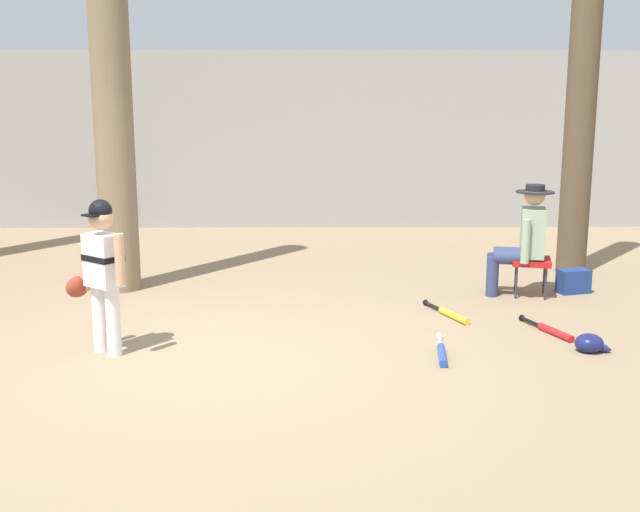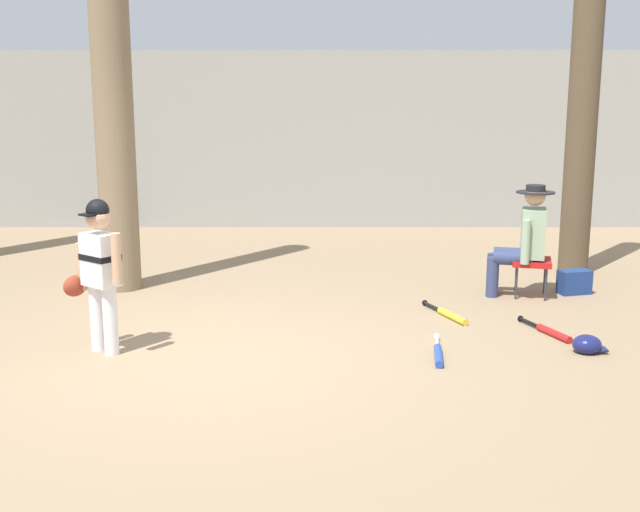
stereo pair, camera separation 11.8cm
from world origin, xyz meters
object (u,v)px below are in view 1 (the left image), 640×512
at_px(tree_behind_spectator, 581,98).
at_px(handbag_beside_stool, 573,281).
at_px(seated_spectator, 523,237).
at_px(batting_helmet_navy, 590,343).
at_px(folding_stool, 531,263).
at_px(bat_red_barrel, 552,331).
at_px(bat_yellow_trainer, 450,314).
at_px(tree_near_player, 109,31).
at_px(young_ballplayer, 102,267).
at_px(bat_blue_youth, 442,353).

xyz_separation_m(tree_behind_spectator, handbag_beside_stool, (-0.30, -1.01, -1.95)).
relative_size(seated_spectator, batting_helmet_navy, 4.16).
xyz_separation_m(folding_stool, bat_red_barrel, (-0.17, -1.39, -0.33)).
bearing_deg(handbag_beside_stool, batting_helmet_navy, -104.23).
bearing_deg(folding_stool, bat_yellow_trainer, -140.26).
bearing_deg(batting_helmet_navy, bat_yellow_trainer, 133.41).
bearing_deg(tree_near_player, bat_red_barrel, -22.24).
xyz_separation_m(tree_near_player, bat_yellow_trainer, (3.46, -1.20, -2.75)).
distance_m(folding_stool, seated_spectator, 0.29).
bearing_deg(seated_spectator, folding_stool, -13.02).
distance_m(bat_yellow_trainer, batting_helmet_navy, 1.45).
bearing_deg(batting_helmet_navy, bat_red_barrel, 109.22).
bearing_deg(bat_yellow_trainer, tree_behind_spectator, 47.44).
xyz_separation_m(young_ballplayer, bat_yellow_trainer, (3.09, 1.03, -0.71)).
bearing_deg(handbag_beside_stool, folding_stool, -166.88).
relative_size(tree_near_player, handbag_beside_stool, 17.92).
distance_m(young_ballplayer, seated_spectator, 4.42).
relative_size(folding_stool, bat_yellow_trainer, 0.64).
xyz_separation_m(folding_stool, batting_helmet_navy, (-0.00, -1.89, -0.29)).
height_order(seated_spectator, bat_blue_youth, seated_spectator).
bearing_deg(tree_near_player, tree_behind_spectator, 8.27).
xyz_separation_m(young_ballplayer, seated_spectator, (3.99, 1.88, -0.10)).
bearing_deg(bat_yellow_trainer, bat_red_barrel, -34.05).
relative_size(handbag_beside_stool, bat_red_barrel, 0.48).
height_order(tree_behind_spectator, young_ballplayer, tree_behind_spectator).
xyz_separation_m(tree_near_player, seated_spectator, (4.37, -0.34, -2.14)).
bearing_deg(tree_behind_spectator, bat_blue_youth, -123.55).
relative_size(tree_near_player, seated_spectator, 5.07).
bearing_deg(bat_red_barrel, tree_near_player, 157.76).
height_order(bat_yellow_trainer, bat_red_barrel, same).
relative_size(young_ballplayer, bat_blue_youth, 1.70).
xyz_separation_m(bat_blue_youth, batting_helmet_navy, (1.27, 0.11, 0.04)).
xyz_separation_m(tree_near_player, batting_helmet_navy, (4.46, -2.25, -2.71)).
bearing_deg(folding_stool, young_ballplayer, -155.51).
xyz_separation_m(folding_stool, seated_spectator, (-0.10, 0.02, 0.28)).
bearing_deg(tree_near_player, young_ballplayer, -80.45).
xyz_separation_m(tree_near_player, folding_stool, (4.46, -0.37, -2.41)).
bearing_deg(tree_near_player, handbag_beside_stool, -2.85).
distance_m(tree_near_player, seated_spectator, 4.87).
distance_m(young_ballplayer, bat_red_barrel, 4.00).
bearing_deg(handbag_beside_stool, tree_behind_spectator, 73.74).
distance_m(young_ballplayer, bat_blue_youth, 2.91).
distance_m(tree_near_player, young_ballplayer, 3.04).
bearing_deg(seated_spectator, handbag_beside_stool, 9.04).
distance_m(tree_near_player, batting_helmet_navy, 5.68).
relative_size(folding_stool, bat_blue_youth, 0.63).
distance_m(seated_spectator, handbag_beside_stool, 0.80).
height_order(tree_near_player, tree_behind_spectator, tree_near_player).
height_order(handbag_beside_stool, bat_red_barrel, handbag_beside_stool).
bearing_deg(folding_stool, handbag_beside_stool, 13.12).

